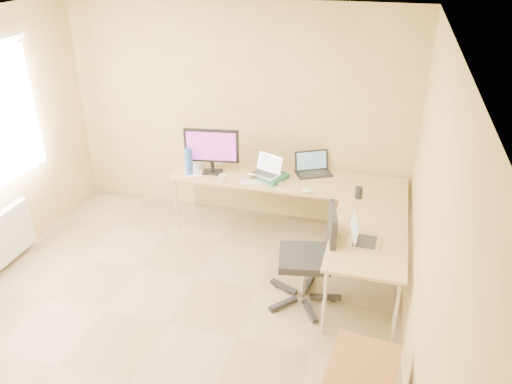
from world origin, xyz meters
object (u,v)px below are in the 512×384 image
(desk_return, at_px, (365,268))
(office_chair, at_px, (304,257))
(monitor, at_px, (212,151))
(laptop_center, at_px, (265,166))
(laptop_black, at_px, (314,164))
(keyboard, at_px, (261,182))
(mug, at_px, (222,179))
(water_bottle, at_px, (189,162))
(desk_fan, at_px, (220,155))
(laptop_return, at_px, (366,232))
(desk_main, at_px, (287,206))

(desk_return, bearing_deg, office_chair, -162.29)
(monitor, height_order, laptop_center, monitor)
(monitor, relative_size, office_chair, 0.61)
(office_chair, bearing_deg, monitor, 128.73)
(laptop_black, bearing_deg, keyboard, -171.17)
(monitor, relative_size, laptop_center, 1.90)
(mug, bearing_deg, office_chair, -38.64)
(water_bottle, bearing_deg, desk_fan, 52.64)
(laptop_return, bearing_deg, desk_return, -8.51)
(laptop_black, xyz_separation_m, water_bottle, (-1.39, -0.39, 0.03))
(keyboard, distance_m, water_bottle, 0.87)
(keyboard, xyz_separation_m, mug, (-0.42, -0.10, 0.03))
(water_bottle, distance_m, desk_fan, 0.43)
(office_chair, bearing_deg, desk_fan, 122.91)
(laptop_center, bearing_deg, office_chair, -34.97)
(desk_main, bearing_deg, office_chair, -70.64)
(desk_main, distance_m, office_chair, 1.26)
(keyboard, bearing_deg, laptop_center, 57.33)
(desk_return, xyz_separation_m, office_chair, (-0.56, -0.18, 0.13))
(desk_return, height_order, mug, mug)
(desk_fan, bearing_deg, monitor, -82.34)
(desk_return, relative_size, laptop_black, 3.25)
(laptop_black, bearing_deg, desk_fan, 154.92)
(laptop_return, bearing_deg, office_chair, 97.06)
(laptop_black, xyz_separation_m, mug, (-0.95, -0.48, -0.08))
(laptop_center, bearing_deg, laptop_black, 52.13)
(desk_fan, xyz_separation_m, office_chair, (1.28, -1.32, -0.36))
(desk_main, bearing_deg, mug, -156.63)
(keyboard, bearing_deg, desk_return, -54.52)
(laptop_return, bearing_deg, mug, 65.40)
(laptop_center, relative_size, mug, 3.57)
(desk_return, height_order, desk_fan, desk_fan)
(laptop_center, relative_size, office_chair, 0.32)
(laptop_center, distance_m, mug, 0.50)
(monitor, bearing_deg, office_chair, -48.82)
(water_bottle, bearing_deg, office_chair, -32.37)
(laptop_black, distance_m, mug, 1.07)
(laptop_center, xyz_separation_m, desk_fan, (-0.62, 0.23, -0.03))
(desk_main, xyz_separation_m, laptop_center, (-0.25, -0.09, 0.52))
(desk_return, bearing_deg, laptop_center, 143.27)
(desk_main, distance_m, desk_fan, 1.01)
(water_bottle, height_order, desk_fan, water_bottle)
(monitor, bearing_deg, desk_main, -2.90)
(desk_main, height_order, monitor, monitor)
(laptop_center, height_order, keyboard, laptop_center)
(laptop_center, relative_size, laptop_black, 0.83)
(water_bottle, bearing_deg, desk_return, -20.78)
(desk_return, distance_m, laptop_center, 1.61)
(desk_fan, distance_m, office_chair, 1.87)
(laptop_return, bearing_deg, monitor, 62.78)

